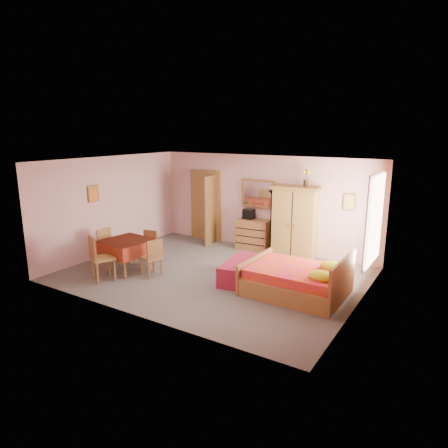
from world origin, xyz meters
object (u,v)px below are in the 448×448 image
Objects in this scene: chair_north at (147,248)px; chair_east at (151,257)px; sunflower_vase at (306,178)px; chair_south at (103,258)px; chair_west at (110,248)px; chest_of_drawers at (253,235)px; wardrobe at (295,222)px; wall_mirror at (258,194)px; stereo at (249,214)px; bed at (296,272)px; floor_lamp at (271,221)px; bench at (238,270)px; dining_table at (127,255)px.

chair_east is (0.65, -0.58, 0.03)m from chair_north.
sunflower_vase is 0.44× the size of chair_south.
sunflower_vase is 5.16m from chair_west.
chest_of_drawers is at bearing -1.49° from chair_east.
sunflower_vase is (0.23, 0.05, 1.16)m from wardrobe.
wall_mirror is at bearing -0.37° from chair_east.
stereo reaches higher than chair_south.
chair_west is 1.33m from chair_east.
floor_lamp is at bearing 126.32° from bed.
wall_mirror is 4.50m from chair_south.
wall_mirror is at bearing 166.05° from floor_lamp.
stereo is at bearing 113.50° from bench.
bench is 1.31× the size of chair_south.
bed is at bearing -59.51° from chair_east.
floor_lamp reaches higher than chair_east.
stereo is at bearing 92.47° from chair_south.
chair_south reaches higher than chair_west.
chest_of_drawers is 3.54m from dining_table.
bench is 3.27m from chair_west.
stereo is at bearing 136.10° from bed.
wardrobe is 4.29m from dining_table.
bed is at bearing 171.60° from chair_north.
bed is 4.21m from chair_south.
chair_west reaches higher than bench.
dining_table is at bearing -161.03° from bench.
wardrobe is at bearing 113.71° from bed.
chair_west reaches higher than chair_east.
chair_east is (-3.20, -0.77, -0.01)m from bed.
wardrobe is at bearing -150.99° from chair_north.
chair_east is at bearing -166.01° from bed.
wardrobe is at bearing 76.76° from chair_south.
dining_table is (-1.73, -3.30, -1.18)m from wall_mirror.
sunflower_vase is 0.44× the size of dining_table.
sunflower_vase reaches higher than chair_west.
chest_of_drawers is 0.65m from floor_lamp.
wardrobe is 2.50m from bed.
floor_lamp is 0.91× the size of wardrobe.
floor_lamp is 3.50m from chair_east.
stereo is (-0.17, -0.18, -0.56)m from wall_mirror.
chest_of_drawers is 3.85m from chair_west.
bed is at bearing 103.25° from chair_west.
chair_south is (-1.74, -4.01, -1.04)m from wall_mirror.
dining_table is 0.73m from chair_south.
wardrobe is at bearing 46.15° from dining_table.
bed is 3.29m from chair_east.
sunflower_vase is at bearing 7.67° from wardrobe.
sunflower_vase is 0.34× the size of bench.
bed is 2.39× the size of chair_north.
chair_east reaches higher than chair_north.
floor_lamp is at bearing 5.78° from stereo.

